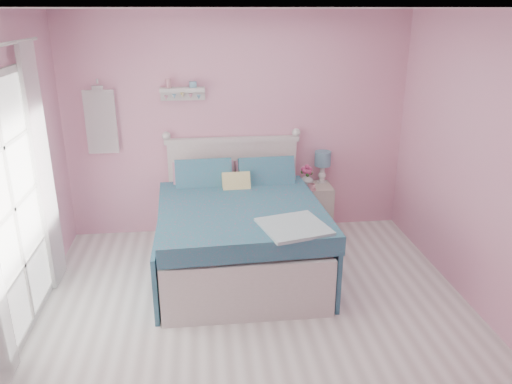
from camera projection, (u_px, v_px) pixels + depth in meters
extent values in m
plane|color=beige|center=(261.00, 336.00, 4.21)|extent=(4.50, 4.50, 0.00)
plane|color=pink|center=(238.00, 126.00, 5.86)|extent=(4.00, 0.00, 4.00)
plane|color=pink|center=(510.00, 182.00, 3.97)|extent=(0.00, 4.50, 4.50)
plane|color=white|center=(262.00, 8.00, 3.32)|extent=(4.50, 4.50, 0.00)
cube|color=silver|center=(240.00, 249.00, 5.25)|extent=(1.57, 2.02, 0.43)
cube|color=silver|center=(240.00, 224.00, 5.15)|extent=(1.51, 1.96, 0.16)
cube|color=silver|center=(233.00, 187.00, 6.05)|extent=(1.52, 0.07, 1.12)
cube|color=silver|center=(232.00, 140.00, 5.85)|extent=(1.58, 0.09, 0.06)
cube|color=silver|center=(249.00, 293.00, 4.32)|extent=(1.52, 0.06, 0.56)
cube|color=teal|center=(241.00, 214.00, 4.95)|extent=(1.68, 1.77, 0.18)
cube|color=#CB839B|center=(204.00, 179.00, 5.64)|extent=(0.69, 0.31, 0.43)
cube|color=#CB839B|center=(265.00, 177.00, 5.71)|extent=(0.69, 0.31, 0.43)
cube|color=#CCBC59|center=(236.00, 186.00, 5.42)|extent=(0.31, 0.23, 0.31)
cube|color=beige|center=(313.00, 209.00, 6.09)|extent=(0.42, 0.39, 0.60)
cube|color=silver|center=(317.00, 201.00, 5.86)|extent=(0.36, 0.02, 0.16)
sphere|color=white|center=(317.00, 202.00, 5.84)|extent=(0.03, 0.03, 0.03)
cylinder|color=white|center=(322.00, 181.00, 6.10)|extent=(0.12, 0.12, 0.02)
cylinder|color=white|center=(322.00, 173.00, 6.07)|extent=(0.06, 0.06, 0.21)
cylinder|color=#6898AE|center=(323.00, 159.00, 6.00)|extent=(0.19, 0.19, 0.18)
imported|color=silver|center=(307.00, 179.00, 5.95)|extent=(0.18, 0.18, 0.17)
imported|color=#CA8890|center=(311.00, 187.00, 5.83)|extent=(0.11, 0.11, 0.07)
sphere|color=#C24279|center=(307.00, 167.00, 5.89)|extent=(0.06, 0.06, 0.06)
sphere|color=#C24279|center=(310.00, 169.00, 5.93)|extent=(0.06, 0.06, 0.06)
sphere|color=#C24279|center=(304.00, 169.00, 5.91)|extent=(0.06, 0.06, 0.06)
sphere|color=#C24279|center=(309.00, 172.00, 5.89)|extent=(0.06, 0.06, 0.06)
sphere|color=#C24279|center=(305.00, 171.00, 5.89)|extent=(0.06, 0.06, 0.06)
cube|color=silver|center=(182.00, 89.00, 5.57)|extent=(0.50, 0.14, 0.04)
cube|color=silver|center=(183.00, 95.00, 5.65)|extent=(0.50, 0.03, 0.12)
cylinder|color=#D18C99|center=(168.00, 83.00, 5.53)|extent=(0.06, 0.06, 0.10)
cube|color=#6898AE|center=(193.00, 85.00, 5.56)|extent=(0.08, 0.06, 0.07)
cube|color=white|center=(101.00, 122.00, 5.60)|extent=(0.34, 0.03, 0.72)
cube|color=silver|center=(32.00, 320.00, 4.37)|extent=(0.04, 1.32, 0.06)
cube|color=silver|center=(36.00, 187.00, 4.61)|extent=(0.04, 0.06, 2.10)
cube|color=white|center=(12.00, 210.00, 4.01)|extent=(0.02, 1.20, 2.04)
cube|color=white|center=(43.00, 170.00, 4.67)|extent=(0.04, 0.40, 2.32)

